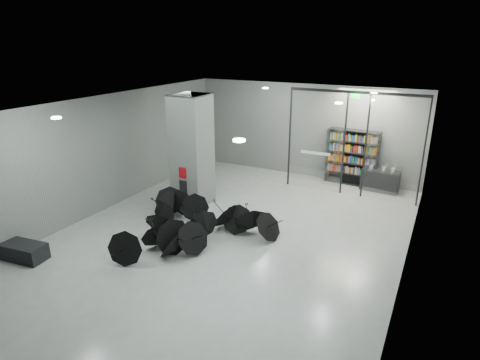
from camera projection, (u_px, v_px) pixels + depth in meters
The scene contains 10 objects.
room at pixel (225, 149), 11.41m from camera, with size 14.00×14.02×4.01m.
column at pixel (192, 151), 14.45m from camera, with size 1.20×1.20×4.00m, color slate.
fire_cabinet at pixel (183, 173), 14.15m from camera, with size 0.28×0.04×0.38m, color #A50A07.
info_panel at pixel (183, 186), 14.31m from camera, with size 0.30×0.03×0.42m, color black.
exit_sign at pixel (356, 97), 14.50m from camera, with size 0.30×0.06×0.15m, color #0CE533.
glass_partition at pixel (352, 140), 15.21m from camera, with size 5.06×0.08×4.00m.
bench at pixel (21, 251), 11.22m from camera, with size 1.44×0.62×0.46m, color black.
bookshelf at pixel (352, 157), 16.69m from camera, with size 2.09×0.42×2.30m, color black, non-canonical shape.
shop_counter at pixel (380, 181), 16.14m from camera, with size 1.44×0.58×0.86m, color black.
umbrella_cluster at pixel (192, 226), 12.55m from camera, with size 5.08×4.58×1.24m.
Camera 1 is at (5.44, -9.64, 5.80)m, focal length 30.33 mm.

